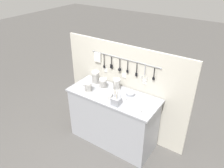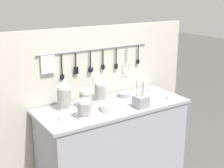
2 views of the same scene
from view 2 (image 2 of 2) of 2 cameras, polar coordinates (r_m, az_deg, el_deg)
name	(u,v)px [view 2 (image 2 of 2)]	position (r m, az deg, el deg)	size (l,w,h in m)	color
counter	(113,149)	(3.22, 0.16, -11.74)	(1.49, 0.62, 0.95)	#9EA0A8
back_wall	(95,105)	(3.34, -3.07, -3.85)	(2.29, 0.11, 1.67)	beige
bowl_stack_wide_centre	(64,98)	(2.90, -8.72, -2.54)	(0.13, 0.13, 0.23)	white
bowl_stack_back_corner	(86,99)	(2.94, -4.77, -2.70)	(0.12, 0.12, 0.17)	white
bowl_stack_nested_right	(100,92)	(3.11, -2.14, -1.39)	(0.12, 0.12, 0.19)	white
bowl_stack_short_front	(84,109)	(2.70, -5.10, -4.60)	(0.12, 0.12, 0.16)	white
plate_stack	(114,107)	(2.88, 0.28, -4.21)	(0.24, 0.24, 0.07)	white
steel_mixing_bowl	(124,94)	(3.25, 2.25, -1.93)	(0.14, 0.14, 0.04)	#93969E
cutlery_caddy	(141,101)	(2.96, 5.31, -3.19)	(0.12, 0.12, 0.26)	#93969E
cup_front_right	(61,118)	(2.70, -9.24, -6.13)	(0.04, 0.04, 0.04)	white
cup_back_left	(151,89)	(3.45, 7.14, -0.96)	(0.04, 0.04, 0.04)	white
cup_mid_row	(135,99)	(3.12, 4.22, -2.79)	(0.04, 0.04, 0.04)	white
cup_edge_near	(169,97)	(3.22, 10.40, -2.39)	(0.04, 0.04, 0.04)	white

